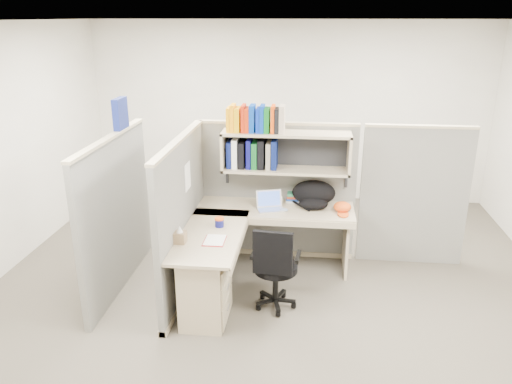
# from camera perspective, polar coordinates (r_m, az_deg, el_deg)

# --- Properties ---
(ground) EXTENTS (6.00, 6.00, 0.00)m
(ground) POSITION_cam_1_polar(r_m,az_deg,el_deg) (5.35, 1.61, -11.36)
(ground) COLOR #39332C
(ground) RESTS_ON ground
(room_shell) EXTENTS (6.00, 6.00, 6.00)m
(room_shell) POSITION_cam_1_polar(r_m,az_deg,el_deg) (4.73, 1.80, 5.75)
(room_shell) COLOR beige
(room_shell) RESTS_ON ground
(cubicle) EXTENTS (3.79, 1.84, 1.95)m
(cubicle) POSITION_cam_1_polar(r_m,az_deg,el_deg) (5.41, -1.76, -0.35)
(cubicle) COLOR #5D5D58
(cubicle) RESTS_ON ground
(desk) EXTENTS (1.74, 1.75, 0.73)m
(desk) POSITION_cam_1_polar(r_m,az_deg,el_deg) (4.93, -3.40, -8.38)
(desk) COLOR tan
(desk) RESTS_ON ground
(laptop) EXTENTS (0.35, 0.35, 0.20)m
(laptop) POSITION_cam_1_polar(r_m,az_deg,el_deg) (5.44, 1.70, -1.07)
(laptop) COLOR silver
(laptop) RESTS_ON desk
(backpack) EXTENTS (0.58, 0.51, 0.28)m
(backpack) POSITION_cam_1_polar(r_m,az_deg,el_deg) (5.56, 6.61, -0.30)
(backpack) COLOR black
(backpack) RESTS_ON desk
(orange_cap) EXTENTS (0.21, 0.23, 0.11)m
(orange_cap) POSITION_cam_1_polar(r_m,az_deg,el_deg) (5.50, 9.83, -1.69)
(orange_cap) COLOR #D14912
(orange_cap) RESTS_ON desk
(snack_canister) EXTENTS (0.10, 0.10, 0.09)m
(snack_canister) POSITION_cam_1_polar(r_m,az_deg,el_deg) (5.05, -4.21, -3.45)
(snack_canister) COLOR navy
(snack_canister) RESTS_ON desk
(tissue_box) EXTENTS (0.11, 0.11, 0.17)m
(tissue_box) POSITION_cam_1_polar(r_m,az_deg,el_deg) (4.73, -8.70, -4.81)
(tissue_box) COLOR #886D4D
(tissue_box) RESTS_ON desk
(mouse) EXTENTS (0.10, 0.08, 0.03)m
(mouse) POSITION_cam_1_polar(r_m,az_deg,el_deg) (5.44, 3.22, -2.05)
(mouse) COLOR #8093B6
(mouse) RESTS_ON desk
(paper_cup) EXTENTS (0.09, 0.09, 0.10)m
(paper_cup) POSITION_cam_1_polar(r_m,az_deg,el_deg) (5.61, 2.67, -1.03)
(paper_cup) COLOR white
(paper_cup) RESTS_ON desk
(book_stack) EXTENTS (0.15, 0.21, 0.10)m
(book_stack) POSITION_cam_1_polar(r_m,az_deg,el_deg) (5.76, 4.22, -0.49)
(book_stack) COLOR slate
(book_stack) RESTS_ON desk
(loose_paper) EXTENTS (0.19, 0.25, 0.00)m
(loose_paper) POSITION_cam_1_polar(r_m,az_deg,el_deg) (4.78, -4.73, -5.48)
(loose_paper) COLOR white
(loose_paper) RESTS_ON desk
(task_chair) EXTENTS (0.48, 0.45, 0.90)m
(task_chair) POSITION_cam_1_polar(r_m,az_deg,el_deg) (4.92, 2.18, -10.05)
(task_chair) COLOR black
(task_chair) RESTS_ON ground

